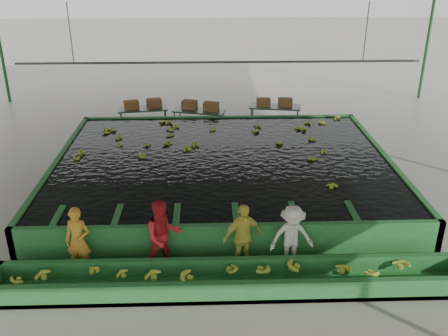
{
  "coord_description": "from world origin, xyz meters",
  "views": [
    {
      "loc": [
        -0.43,
        -12.22,
        6.69
      ],
      "look_at": [
        0.0,
        0.5,
        1.0
      ],
      "focal_mm": 40.0,
      "sensor_mm": 36.0,
      "label": 1
    }
  ],
  "objects_px": {
    "sorting_trough": "(231,280)",
    "packing_table_right": "(275,117)",
    "box_stack_left": "(143,108)",
    "box_stack_right": "(274,106)",
    "packing_table_left": "(143,119)",
    "box_stack_mid": "(200,109)",
    "worker_a": "(78,241)",
    "worker_b": "(163,236)",
    "worker_c": "(242,237)",
    "worker_d": "(292,237)",
    "flotation_tank": "(223,171)",
    "packing_table_mid": "(199,121)"
  },
  "relations": [
    {
      "from": "sorting_trough",
      "to": "packing_table_right",
      "type": "relative_size",
      "value": 5.01
    },
    {
      "from": "box_stack_left",
      "to": "box_stack_right",
      "type": "height_order",
      "value": "box_stack_right"
    },
    {
      "from": "packing_table_left",
      "to": "box_stack_mid",
      "type": "bearing_deg",
      "value": -8.09
    },
    {
      "from": "worker_a",
      "to": "worker_b",
      "type": "distance_m",
      "value": 1.86
    },
    {
      "from": "sorting_trough",
      "to": "worker_c",
      "type": "xyz_separation_m",
      "value": [
        0.3,
        0.8,
        0.55
      ]
    },
    {
      "from": "worker_d",
      "to": "box_stack_left",
      "type": "relative_size",
      "value": 1.06
    },
    {
      "from": "worker_b",
      "to": "packing_table_right",
      "type": "height_order",
      "value": "worker_b"
    },
    {
      "from": "flotation_tank",
      "to": "packing_table_mid",
      "type": "height_order",
      "value": "flotation_tank"
    },
    {
      "from": "worker_a",
      "to": "box_stack_right",
      "type": "height_order",
      "value": "worker_a"
    },
    {
      "from": "worker_c",
      "to": "packing_table_left",
      "type": "height_order",
      "value": "worker_c"
    },
    {
      "from": "flotation_tank",
      "to": "box_stack_right",
      "type": "xyz_separation_m",
      "value": [
        2.19,
        5.14,
        0.46
      ]
    },
    {
      "from": "worker_a",
      "to": "box_stack_right",
      "type": "relative_size",
      "value": 1.13
    },
    {
      "from": "worker_a",
      "to": "packing_table_left",
      "type": "height_order",
      "value": "worker_a"
    },
    {
      "from": "sorting_trough",
      "to": "packing_table_left",
      "type": "xyz_separation_m",
      "value": [
        -2.98,
        10.25,
        0.18
      ]
    },
    {
      "from": "worker_c",
      "to": "box_stack_mid",
      "type": "height_order",
      "value": "worker_c"
    },
    {
      "from": "packing_table_left",
      "to": "box_stack_mid",
      "type": "xyz_separation_m",
      "value": [
        2.26,
        -0.32,
        0.46
      ]
    },
    {
      "from": "packing_table_mid",
      "to": "packing_table_right",
      "type": "xyz_separation_m",
      "value": [
        2.99,
        0.39,
        0.01
      ]
    },
    {
      "from": "sorting_trough",
      "to": "packing_table_left",
      "type": "height_order",
      "value": "packing_table_left"
    },
    {
      "from": "packing_table_left",
      "to": "packing_table_right",
      "type": "relative_size",
      "value": 0.96
    },
    {
      "from": "packing_table_mid",
      "to": "packing_table_left",
      "type": "bearing_deg",
      "value": 169.82
    },
    {
      "from": "worker_d",
      "to": "box_stack_left",
      "type": "distance_m",
      "value": 10.45
    },
    {
      "from": "packing_table_right",
      "to": "box_stack_mid",
      "type": "distance_m",
      "value": 2.99
    },
    {
      "from": "worker_c",
      "to": "box_stack_left",
      "type": "relative_size",
      "value": 1.11
    },
    {
      "from": "packing_table_right",
      "to": "box_stack_mid",
      "type": "bearing_deg",
      "value": -173.83
    },
    {
      "from": "flotation_tank",
      "to": "box_stack_right",
      "type": "relative_size",
      "value": 7.2
    },
    {
      "from": "sorting_trough",
      "to": "box_stack_right",
      "type": "height_order",
      "value": "box_stack_right"
    },
    {
      "from": "worker_c",
      "to": "packing_table_mid",
      "type": "height_order",
      "value": "worker_c"
    },
    {
      "from": "worker_b",
      "to": "box_stack_mid",
      "type": "height_order",
      "value": "worker_b"
    },
    {
      "from": "sorting_trough",
      "to": "worker_d",
      "type": "relative_size",
      "value": 6.51
    },
    {
      "from": "worker_d",
      "to": "worker_b",
      "type": "bearing_deg",
      "value": 173.48
    },
    {
      "from": "packing_table_left",
      "to": "packing_table_mid",
      "type": "height_order",
      "value": "packing_table_mid"
    },
    {
      "from": "worker_a",
      "to": "box_stack_right",
      "type": "bearing_deg",
      "value": 69.16
    },
    {
      "from": "packing_table_right",
      "to": "box_stack_mid",
      "type": "height_order",
      "value": "box_stack_mid"
    },
    {
      "from": "sorting_trough",
      "to": "worker_d",
      "type": "bearing_deg",
      "value": 29.81
    },
    {
      "from": "sorting_trough",
      "to": "box_stack_right",
      "type": "relative_size",
      "value": 7.2
    },
    {
      "from": "packing_table_right",
      "to": "worker_c",
      "type": "bearing_deg",
      "value": -101.51
    },
    {
      "from": "box_stack_left",
      "to": "box_stack_right",
      "type": "relative_size",
      "value": 1.04
    },
    {
      "from": "worker_b",
      "to": "box_stack_right",
      "type": "distance_m",
      "value": 10.12
    },
    {
      "from": "worker_a",
      "to": "packing_table_right",
      "type": "xyz_separation_m",
      "value": [
        5.53,
        9.44,
        -0.33
      ]
    },
    {
      "from": "box_stack_left",
      "to": "box_stack_mid",
      "type": "height_order",
      "value": "box_stack_mid"
    },
    {
      "from": "packing_table_right",
      "to": "packing_table_left",
      "type": "bearing_deg",
      "value": 179.97
    },
    {
      "from": "sorting_trough",
      "to": "packing_table_mid",
      "type": "bearing_deg",
      "value": 94.46
    },
    {
      "from": "packing_table_left",
      "to": "box_stack_left",
      "type": "relative_size",
      "value": 1.32
    },
    {
      "from": "packing_table_right",
      "to": "box_stack_left",
      "type": "height_order",
      "value": "box_stack_left"
    },
    {
      "from": "sorting_trough",
      "to": "worker_b",
      "type": "distance_m",
      "value": 1.77
    },
    {
      "from": "worker_b",
      "to": "packing_table_mid",
      "type": "distance_m",
      "value": 9.08
    },
    {
      "from": "flotation_tank",
      "to": "worker_d",
      "type": "xyz_separation_m",
      "value": [
        1.4,
        -4.3,
        0.32
      ]
    },
    {
      "from": "worker_c",
      "to": "packing_table_mid",
      "type": "relative_size",
      "value": 0.81
    },
    {
      "from": "packing_table_mid",
      "to": "worker_c",
      "type": "bearing_deg",
      "value": -83.29
    },
    {
      "from": "worker_a",
      "to": "packing_table_mid",
      "type": "xyz_separation_m",
      "value": [
        2.54,
        9.05,
        -0.33
      ]
    }
  ]
}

